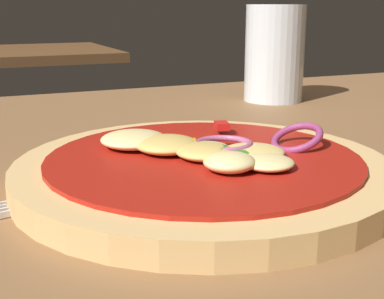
{
  "coord_description": "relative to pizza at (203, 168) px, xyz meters",
  "views": [
    {
      "loc": [
        -0.17,
        -0.35,
        0.15
      ],
      "look_at": [
        -0.03,
        -0.01,
        0.05
      ],
      "focal_mm": 49.27,
      "sensor_mm": 36.0,
      "label": 1
    }
  ],
  "objects": [
    {
      "name": "dining_table",
      "position": [
        0.03,
        0.03,
        -0.02
      ],
      "size": [
        1.26,
        0.83,
        0.03
      ],
      "color": "brown",
      "rests_on": "ground"
    },
    {
      "name": "pizza",
      "position": [
        0.0,
        0.0,
        0.0
      ],
      "size": [
        0.26,
        0.26,
        0.04
      ],
      "color": "tan",
      "rests_on": "dining_table"
    },
    {
      "name": "beer_glass",
      "position": [
        0.23,
        0.27,
        0.04
      ],
      "size": [
        0.08,
        0.08,
        0.12
      ],
      "color": "silver",
      "rests_on": "dining_table"
    }
  ]
}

